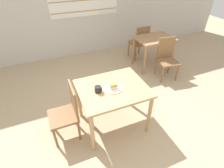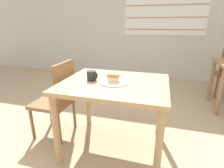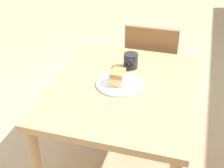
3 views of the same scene
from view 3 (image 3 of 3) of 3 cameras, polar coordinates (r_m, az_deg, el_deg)
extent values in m
cube|color=tan|center=(1.85, 2.12, -0.84)|extent=(1.02, 0.84, 0.04)
cylinder|color=tan|center=(2.52, -3.61, -1.53)|extent=(0.06, 0.06, 0.73)
cylinder|color=tan|center=(2.41, 13.35, -4.22)|extent=(0.06, 0.06, 0.73)
cube|color=brown|center=(2.67, 7.37, 1.61)|extent=(0.41, 0.41, 0.04)
cylinder|color=brown|center=(2.92, 11.11, -0.95)|extent=(0.04, 0.04, 0.40)
cylinder|color=brown|center=(2.96, 4.32, 0.07)|extent=(0.04, 0.04, 0.40)
cylinder|color=brown|center=(2.62, 10.18, -4.95)|extent=(0.04, 0.04, 0.40)
cylinder|color=brown|center=(2.67, 2.64, -3.74)|extent=(0.04, 0.04, 0.40)
cube|color=brown|center=(2.38, 6.98, 4.79)|extent=(0.03, 0.39, 0.48)
cylinder|color=white|center=(1.85, 1.33, 0.02)|extent=(0.28, 0.28, 0.01)
cube|color=beige|center=(1.83, 1.06, 0.88)|extent=(0.10, 0.07, 0.05)
cube|color=#B27F47|center=(1.81, 1.07, 1.97)|extent=(0.10, 0.07, 0.03)
cylinder|color=#232328|center=(2.02, 3.44, 4.28)|extent=(0.09, 0.09, 0.10)
torus|color=#232328|center=(1.98, 3.13, 3.69)|extent=(0.02, 0.07, 0.07)
camera|label=1|loc=(3.30, -35.54, 37.71)|focal=28.00mm
camera|label=2|loc=(2.27, -44.03, 11.97)|focal=28.00mm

